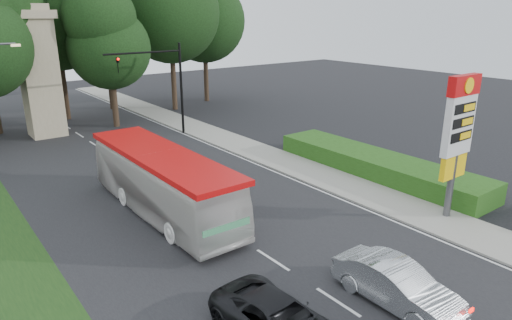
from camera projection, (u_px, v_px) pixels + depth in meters
ground at (349, 310)px, 15.21m from camera, size 120.00×120.00×0.00m
road_surface at (177, 198)px, 24.26m from camera, size 14.00×80.00×0.02m
sidewalk_right at (296, 166)px, 29.16m from camera, size 3.00×80.00×0.12m
hedge at (377, 165)px, 27.71m from camera, size 3.00×14.00×1.20m
gas_station_pylon at (459, 128)px, 20.65m from camera, size 2.10×0.45×6.85m
traffic_signal_mast at (166, 77)px, 35.15m from camera, size 6.10×0.35×7.20m
monument at (39, 71)px, 35.10m from camera, size 3.00×3.00×10.05m
tree_east_near at (103, 9)px, 43.59m from camera, size 8.12×8.12×15.95m
tree_far_east at (204, 3)px, 47.66m from camera, size 8.68×8.68×17.05m
tree_monument_right at (108, 31)px, 37.00m from camera, size 6.72×6.72×13.20m
transit_bus at (163, 184)px, 22.02m from camera, size 2.67×11.20×3.12m
sedan_silver at (396, 285)px, 15.32m from camera, size 1.62×4.54×1.49m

